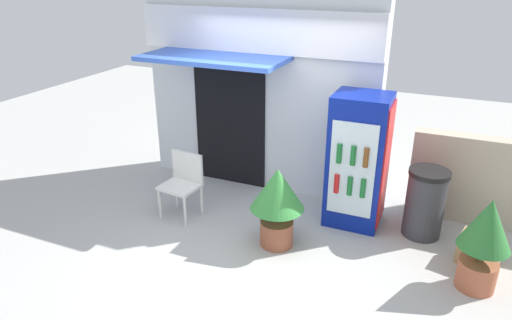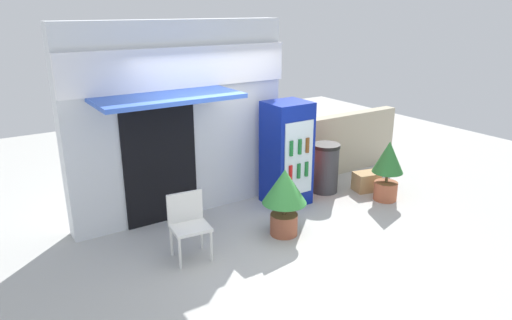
{
  "view_description": "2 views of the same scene",
  "coord_description": "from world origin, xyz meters",
  "px_view_note": "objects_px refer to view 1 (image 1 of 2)",
  "views": [
    {
      "loc": [
        2.05,
        -4.35,
        3.12
      ],
      "look_at": [
        -0.03,
        0.46,
        0.87
      ],
      "focal_mm": 32.21,
      "sensor_mm": 36.0,
      "label": 1
    },
    {
      "loc": [
        -3.2,
        -4.72,
        3.12
      ],
      "look_at": [
        0.32,
        0.66,
        0.98
      ],
      "focal_mm": 32.32,
      "sensor_mm": 36.0,
      "label": 2
    }
  ],
  "objects_px": {
    "potted_plant_curbside": "(485,237)",
    "cardboard_box": "(480,250)",
    "potted_plant_near_shop": "(277,198)",
    "trash_bin": "(425,203)",
    "plastic_chair": "(183,180)",
    "drink_cooler": "(358,161)"
  },
  "relations": [
    {
      "from": "trash_bin",
      "to": "cardboard_box",
      "type": "distance_m",
      "value": 0.8
    },
    {
      "from": "cardboard_box",
      "to": "potted_plant_near_shop",
      "type": "bearing_deg",
      "value": -166.3
    },
    {
      "from": "drink_cooler",
      "to": "potted_plant_curbside",
      "type": "distance_m",
      "value": 1.71
    },
    {
      "from": "potted_plant_curbside",
      "to": "cardboard_box",
      "type": "distance_m",
      "value": 0.65
    },
    {
      "from": "trash_bin",
      "to": "cardboard_box",
      "type": "xyz_separation_m",
      "value": [
        0.65,
        -0.38,
        -0.27
      ]
    },
    {
      "from": "trash_bin",
      "to": "cardboard_box",
      "type": "bearing_deg",
      "value": -30.32
    },
    {
      "from": "potted_plant_curbside",
      "to": "trash_bin",
      "type": "relative_size",
      "value": 1.18
    },
    {
      "from": "drink_cooler",
      "to": "trash_bin",
      "type": "relative_size",
      "value": 1.96
    },
    {
      "from": "drink_cooler",
      "to": "potted_plant_curbside",
      "type": "xyz_separation_m",
      "value": [
        1.46,
        -0.84,
        -0.24
      ]
    },
    {
      "from": "potted_plant_near_shop",
      "to": "trash_bin",
      "type": "height_order",
      "value": "potted_plant_near_shop"
    },
    {
      "from": "trash_bin",
      "to": "potted_plant_curbside",
      "type": "bearing_deg",
      "value": -54.39
    },
    {
      "from": "plastic_chair",
      "to": "cardboard_box",
      "type": "relative_size",
      "value": 1.97
    },
    {
      "from": "potted_plant_curbside",
      "to": "cardboard_box",
      "type": "bearing_deg",
      "value": 85.48
    },
    {
      "from": "potted_plant_curbside",
      "to": "cardboard_box",
      "type": "height_order",
      "value": "potted_plant_curbside"
    },
    {
      "from": "potted_plant_near_shop",
      "to": "plastic_chair",
      "type": "bearing_deg",
      "value": 171.98
    },
    {
      "from": "trash_bin",
      "to": "cardboard_box",
      "type": "relative_size",
      "value": 2.01
    },
    {
      "from": "potted_plant_near_shop",
      "to": "trash_bin",
      "type": "distance_m",
      "value": 1.84
    },
    {
      "from": "plastic_chair",
      "to": "cardboard_box",
      "type": "height_order",
      "value": "plastic_chair"
    },
    {
      "from": "drink_cooler",
      "to": "plastic_chair",
      "type": "height_order",
      "value": "drink_cooler"
    },
    {
      "from": "trash_bin",
      "to": "cardboard_box",
      "type": "height_order",
      "value": "trash_bin"
    },
    {
      "from": "drink_cooler",
      "to": "cardboard_box",
      "type": "xyz_separation_m",
      "value": [
        1.5,
        -0.37,
        -0.69
      ]
    },
    {
      "from": "drink_cooler",
      "to": "potted_plant_near_shop",
      "type": "distance_m",
      "value": 1.19
    }
  ]
}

